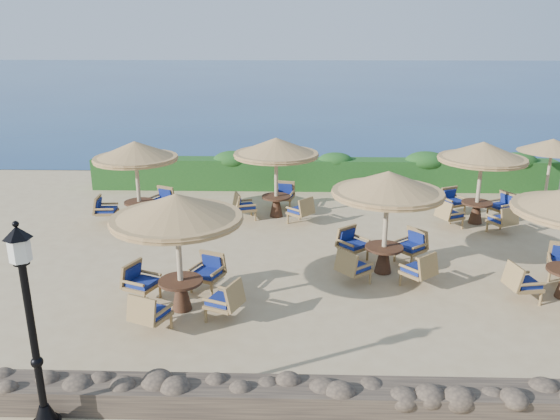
# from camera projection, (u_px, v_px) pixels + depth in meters

# --- Properties ---
(ground) EXTENTS (120.00, 120.00, 0.00)m
(ground) POSITION_uv_depth(u_px,v_px,m) (333.00, 260.00, 14.68)
(ground) COLOR tan
(ground) RESTS_ON ground
(sea) EXTENTS (160.00, 160.00, 0.00)m
(sea) POSITION_uv_depth(u_px,v_px,m) (304.00, 77.00, 81.35)
(sea) COLOR navy
(sea) RESTS_ON ground
(hedge) EXTENTS (18.00, 0.90, 1.20)m
(hedge) POSITION_uv_depth(u_px,v_px,m) (322.00, 174.00, 21.36)
(hedge) COLOR #164115
(hedge) RESTS_ON ground
(stone_wall) EXTENTS (15.00, 0.65, 0.44)m
(stone_wall) POSITION_uv_depth(u_px,v_px,m) (359.00, 399.00, 8.71)
(stone_wall) COLOR brown
(stone_wall) RESTS_ON ground
(lamp_post) EXTENTS (0.44, 0.44, 3.31)m
(lamp_post) POSITION_uv_depth(u_px,v_px,m) (34.00, 341.00, 7.87)
(lamp_post) COLOR black
(lamp_post) RESTS_ON ground
(extra_parasol) EXTENTS (2.30, 2.30, 2.41)m
(extra_parasol) POSITION_uv_depth(u_px,v_px,m) (553.00, 145.00, 18.75)
(extra_parasol) COLOR tan
(extra_parasol) RESTS_ON ground
(cafe_set_0) EXTENTS (2.85, 2.85, 2.65)m
(cafe_set_0) POSITION_uv_depth(u_px,v_px,m) (178.00, 232.00, 11.48)
(cafe_set_0) COLOR tan
(cafe_set_0) RESTS_ON ground
(cafe_set_1) EXTENTS (2.76, 2.76, 2.65)m
(cafe_set_1) POSITION_uv_depth(u_px,v_px,m) (387.00, 204.00, 13.38)
(cafe_set_1) COLOR tan
(cafe_set_1) RESTS_ON ground
(cafe_set_3) EXTENTS (2.75, 2.77, 2.65)m
(cafe_set_3) POSITION_uv_depth(u_px,v_px,m) (136.00, 166.00, 17.12)
(cafe_set_3) COLOR tan
(cafe_set_3) RESTS_ON ground
(cafe_set_4) EXTENTS (2.83, 2.83, 2.65)m
(cafe_set_4) POSITION_uv_depth(u_px,v_px,m) (276.00, 161.00, 17.69)
(cafe_set_4) COLOR tan
(cafe_set_4) RESTS_ON ground
(cafe_set_5) EXTENTS (2.82, 2.82, 2.65)m
(cafe_set_5) POSITION_uv_depth(u_px,v_px,m) (481.00, 168.00, 17.06)
(cafe_set_5) COLOR tan
(cafe_set_5) RESTS_ON ground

